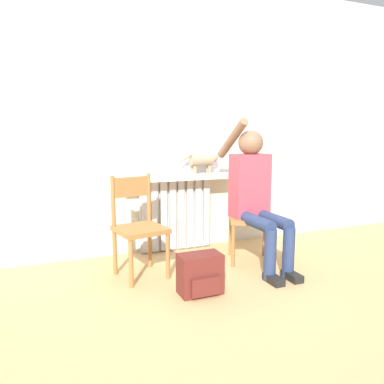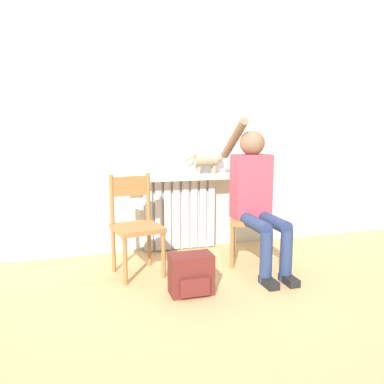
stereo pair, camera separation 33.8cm
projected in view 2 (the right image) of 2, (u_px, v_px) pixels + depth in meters
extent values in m
plane|color=tan|center=(218.00, 294.00, 2.82)|extent=(12.00, 12.00, 0.00)
cube|color=beige|center=(178.00, 118.00, 3.77)|extent=(7.00, 0.06, 2.70)
cube|color=silver|center=(180.00, 214.00, 3.87)|extent=(0.75, 0.05, 0.74)
cube|color=silver|center=(149.00, 217.00, 3.73)|extent=(0.07, 0.03, 0.71)
cube|color=silver|center=(158.00, 216.00, 3.76)|extent=(0.07, 0.03, 0.71)
cube|color=silver|center=(167.00, 216.00, 3.78)|extent=(0.07, 0.03, 0.71)
cube|color=silver|center=(176.00, 215.00, 3.81)|extent=(0.07, 0.03, 0.71)
cube|color=silver|center=(185.00, 215.00, 3.84)|extent=(0.07, 0.03, 0.71)
cube|color=silver|center=(194.00, 214.00, 3.86)|extent=(0.07, 0.03, 0.71)
cube|color=silver|center=(203.00, 214.00, 3.89)|extent=(0.07, 0.03, 0.71)
cube|color=silver|center=(211.00, 213.00, 3.91)|extent=(0.07, 0.03, 0.71)
cube|color=silver|center=(181.00, 177.00, 3.73)|extent=(1.23, 0.23, 0.05)
cube|color=white|center=(178.00, 127.00, 3.76)|extent=(1.18, 0.01, 0.94)
cube|color=#9E6B38|center=(137.00, 228.00, 3.14)|extent=(0.45, 0.45, 0.04)
cylinder|color=#9E6B38|center=(125.00, 262.00, 2.95)|extent=(0.04, 0.04, 0.39)
cylinder|color=#9E6B38|center=(164.00, 255.00, 3.10)|extent=(0.04, 0.04, 0.39)
cylinder|color=#9E6B38|center=(113.00, 250.00, 3.24)|extent=(0.04, 0.04, 0.39)
cylinder|color=#9E6B38|center=(149.00, 245.00, 3.39)|extent=(0.04, 0.04, 0.39)
cylinder|color=#9E6B38|center=(112.00, 199.00, 3.17)|extent=(0.04, 0.04, 0.42)
cylinder|color=#9E6B38|center=(148.00, 196.00, 3.32)|extent=(0.04, 0.04, 0.42)
cube|color=#9E6B38|center=(130.00, 186.00, 3.23)|extent=(0.34, 0.09, 0.17)
cube|color=#9E6B38|center=(251.00, 220.00, 3.43)|extent=(0.50, 0.50, 0.04)
cylinder|color=#9E6B38|center=(232.00, 247.00, 3.32)|extent=(0.04, 0.04, 0.39)
cylinder|color=#9E6B38|center=(270.00, 249.00, 3.28)|extent=(0.04, 0.04, 0.39)
cylinder|color=#9E6B38|center=(233.00, 237.00, 3.64)|extent=(0.04, 0.04, 0.39)
cylinder|color=#9E6B38|center=(268.00, 238.00, 3.60)|extent=(0.04, 0.04, 0.39)
cylinder|color=#9E6B38|center=(234.00, 192.00, 3.57)|extent=(0.04, 0.04, 0.42)
cylinder|color=#9E6B38|center=(269.00, 193.00, 3.53)|extent=(0.04, 0.04, 0.42)
cube|color=#9E6B38|center=(252.00, 181.00, 3.54)|extent=(0.32, 0.16, 0.17)
cylinder|color=navy|center=(253.00, 223.00, 3.18)|extent=(0.11, 0.50, 0.11)
cylinder|color=navy|center=(272.00, 221.00, 3.23)|extent=(0.11, 0.50, 0.11)
cylinder|color=navy|center=(266.00, 258.00, 2.98)|extent=(0.10, 0.10, 0.43)
cylinder|color=navy|center=(286.00, 256.00, 3.03)|extent=(0.10, 0.10, 0.43)
cube|color=black|center=(269.00, 283.00, 2.95)|extent=(0.09, 0.20, 0.06)
cube|color=black|center=(289.00, 280.00, 3.00)|extent=(0.09, 0.20, 0.06)
cube|color=#B74251|center=(251.00, 186.00, 3.40)|extent=(0.34, 0.20, 0.58)
sphere|color=#846047|center=(252.00, 143.00, 3.33)|extent=(0.23, 0.23, 0.23)
cylinder|color=#846047|center=(234.00, 139.00, 3.43)|extent=(0.08, 0.50, 0.38)
cylinder|color=#B74251|center=(268.00, 189.00, 3.40)|extent=(0.08, 0.08, 0.46)
cylinder|color=#9E896B|center=(206.00, 160.00, 3.79)|extent=(0.23, 0.12, 0.12)
sphere|color=#9E896B|center=(219.00, 158.00, 3.83)|extent=(0.09, 0.09, 0.09)
cone|color=#9E896B|center=(220.00, 154.00, 3.80)|extent=(0.03, 0.03, 0.03)
cone|color=#9E896B|center=(218.00, 154.00, 3.84)|extent=(0.03, 0.03, 0.03)
cylinder|color=#9E896B|center=(214.00, 170.00, 3.80)|extent=(0.03, 0.03, 0.08)
cylinder|color=#9E896B|center=(213.00, 169.00, 3.86)|extent=(0.03, 0.03, 0.08)
cylinder|color=#9E896B|center=(199.00, 170.00, 3.76)|extent=(0.03, 0.03, 0.08)
cylinder|color=#9E896B|center=(198.00, 170.00, 3.81)|extent=(0.03, 0.03, 0.08)
cylinder|color=#9E896B|center=(191.00, 157.00, 3.74)|extent=(0.15, 0.03, 0.11)
cube|color=maroon|center=(191.00, 274.00, 2.80)|extent=(0.32, 0.19, 0.31)
cube|color=maroon|center=(195.00, 287.00, 2.71)|extent=(0.23, 0.03, 0.14)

